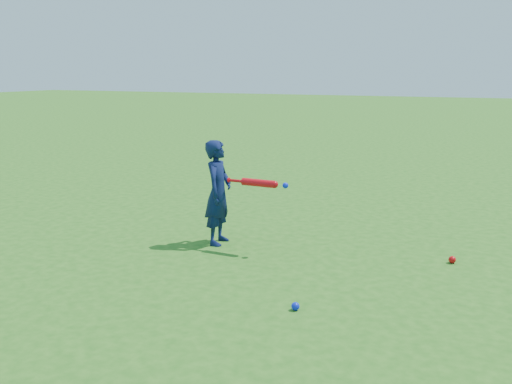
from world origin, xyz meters
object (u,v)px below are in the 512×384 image
ground_ball_blue (295,306)px  bat_swing (261,183)px  ground_ball_red (452,260)px  child (218,193)px

ground_ball_blue → bat_swing: bearing=123.9°
ground_ball_red → ground_ball_blue: 2.17m
child → bat_swing: bearing=-104.1°
ground_ball_blue → child: bearing=136.1°
ground_ball_red → ground_ball_blue: (-1.12, -1.86, -0.00)m
child → ground_ball_red: bearing=-89.1°
child → ground_ball_red: 2.74m
child → ground_ball_red: (2.65, 0.38, -0.58)m
child → ground_ball_red: size_ratio=15.69×
child → ground_ball_blue: 2.20m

